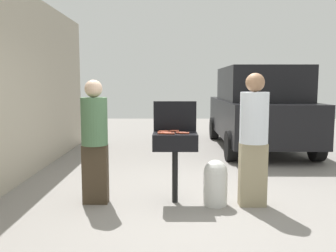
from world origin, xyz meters
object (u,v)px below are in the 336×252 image
Objects in this scene: bbq_grill at (175,144)px; hot_dog_3 at (166,133)px; hot_dog_6 at (163,132)px; person_left at (95,137)px; parked_minivan at (258,108)px; person_right at (254,135)px; hot_dog_4 at (170,133)px; hot_dog_7 at (163,133)px; hot_dog_1 at (184,133)px; hot_dog_5 at (181,133)px; propane_tank at (215,182)px; hot_dog_0 at (174,131)px; hot_dog_2 at (164,131)px.

hot_dog_3 reaches higher than bbq_grill.
hot_dog_6 is 0.92m from person_left.
hot_dog_6 reaches higher than bbq_grill.
person_left is at bearing -176.30° from hot_dog_6.
parked_minivan is at bearing 62.98° from bbq_grill.
parked_minivan is (1.09, 4.30, 0.07)m from person_right.
hot_dog_3 and hot_dog_4 have the same top height.
hot_dog_7 is 0.92m from person_left.
parked_minivan is (2.13, 4.17, 0.21)m from bbq_grill.
bbq_grill is 0.22m from hot_dog_1.
person_left is at bearing 52.93° from parked_minivan.
hot_dog_5 is 0.08× the size of person_left.
hot_dog_1 is 1.00× the size of hot_dog_5.
hot_dog_1 reaches higher than bbq_grill.
person_left is at bearing 175.58° from hot_dog_7.
hot_dog_4 is at bearing -167.99° from hot_dog_1.
propane_tank is 0.35× the size of person_right.
propane_tank is (0.71, -0.01, -0.65)m from hot_dog_7.
parked_minivan is at bearing 62.02° from hot_dog_3.
bbq_grill is 7.40× the size of hot_dog_6.
bbq_grill is 0.23m from hot_dog_6.
hot_dog_5 is at bearing 145.71° from hot_dog_1.
parked_minivan reaches higher than hot_dog_4.
bbq_grill is 7.40× the size of hot_dog_0.
hot_dog_1 is at bearing 177.32° from propane_tank.
person_left is 0.95× the size of person_right.
hot_dog_1 is at bearing 7.98° from person_left.
hot_dog_1 is 1.00× the size of hot_dog_6.
propane_tank is 0.14× the size of parked_minivan.
hot_dog_1 reaches higher than propane_tank.
hot_dog_5 is 1.00× the size of hot_dog_7.
hot_dog_5 is 0.96m from person_right.
parked_minivan is at bearing 60.82° from hot_dog_2.
hot_dog_6 is 0.08× the size of person_left.
parked_minivan reaches higher than hot_dog_0.
person_right is (1.16, -0.07, -0.02)m from hot_dog_3.
hot_dog_3 is (-0.11, -0.19, 0.00)m from hot_dog_0.
person_right is at bearing 8.21° from person_left.
hot_dog_0 is at bearing 120.69° from hot_dog_1.
hot_dog_2 is at bearing 75.68° from hot_dog_6.
hot_dog_4 is 0.03× the size of parked_minivan.
hot_dog_2 and hot_dog_3 have the same top height.
hot_dog_4 is at bearing 5.12° from person_left.
hot_dog_2 is 1.00× the size of hot_dog_7.
propane_tank is 4.63m from parked_minivan.
parked_minivan reaches higher than bbq_grill.
hot_dog_2 is 1.21m from person_right.
hot_dog_7 is at bearing -134.29° from hot_dog_3.
hot_dog_3 is at bearing 123.71° from hot_dog_4.
bbq_grill is 0.20m from hot_dog_0.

